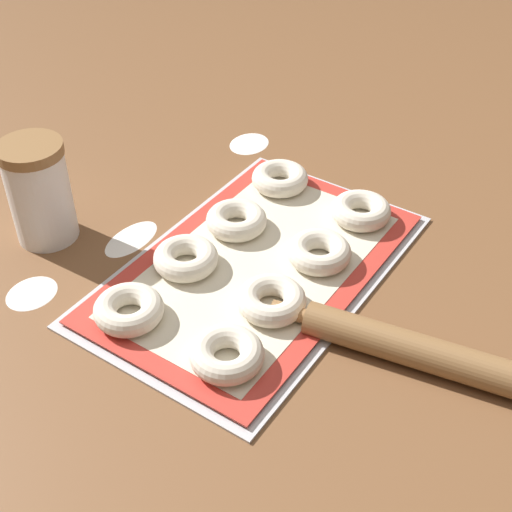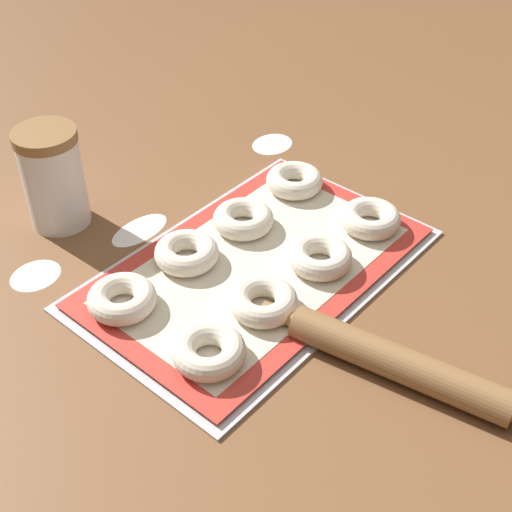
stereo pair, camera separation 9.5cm
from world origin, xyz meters
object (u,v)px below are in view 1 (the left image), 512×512
Objects in this scene: bagel_front_far_right at (361,211)px; bagel_back_mid_right at (236,220)px; bagel_front_mid_right at (319,252)px; bagel_front_far_left at (227,354)px; bagel_front_mid_left at (272,300)px; baking_tray at (256,268)px; bagel_back_far_left at (129,310)px; rolling_pin at (414,350)px; bagel_back_mid_left at (186,258)px; flour_canister at (39,192)px; bagel_back_far_right at (280,178)px.

bagel_front_far_right and bagel_back_mid_right have the same top height.
bagel_front_far_left is at bearing -178.62° from bagel_front_mid_right.
baking_tray is at bearing 46.67° from bagel_front_mid_left.
bagel_front_far_left is at bearing -179.56° from bagel_front_far_right.
bagel_front_mid_left is at bearing -50.57° from bagel_back_far_left.
bagel_back_mid_right is (0.23, 0.15, 0.00)m from bagel_front_far_left.
bagel_front_far_right is 0.29m from rolling_pin.
bagel_back_mid_left is at bearing 147.62° from bagel_front_far_right.
bagel_front_far_left and bagel_back_mid_left have the same top height.
bagel_back_far_left is at bearing -107.71° from flour_canister.
bagel_front_mid_right is at bearing 1.38° from bagel_front_far_left.
bagel_back_far_left is at bearing 113.49° from rolling_pin.
bagel_front_mid_left is at bearing 178.96° from bagel_front_far_right.
bagel_back_far_left is (-0.12, 0.15, 0.00)m from bagel_front_mid_left.
bagel_back_far_left is at bearing -178.42° from bagel_back_mid_left.
bagel_back_mid_left is at bearing 53.25° from bagel_front_far_left.
bagel_front_mid_left is 0.19m from bagel_back_far_left.
flour_canister is at bearing 142.14° from bagel_back_far_right.
bagel_front_mid_right is at bearing 63.40° from rolling_pin.
bagel_front_mid_right is 1.00× the size of bagel_back_far_right.
flour_canister is 0.42× the size of rolling_pin.
rolling_pin reaches higher than bagel_back_mid_left.
bagel_back_mid_left is (0.12, 0.16, 0.00)m from bagel_front_far_left.
bagel_front_mid_left and bagel_front_far_right have the same top height.
bagel_front_far_left is 1.00× the size of bagel_back_mid_right.
bagel_front_mid_left is 0.58× the size of flour_canister.
flour_canister is (0.08, 0.24, 0.05)m from bagel_back_far_left.
rolling_pin reaches higher than bagel_front_mid_right.
flour_canister is at bearing 127.27° from bagel_front_far_right.
bagel_back_far_right is at bearing 30.34° from bagel_front_mid_left.
bagel_front_mid_right is (0.06, -0.07, 0.02)m from baking_tray.
bagel_front_mid_left and bagel_back_mid_left have the same top height.
bagel_front_mid_left is 0.25× the size of rolling_pin.
bagel_front_far_left is 0.20m from bagel_back_mid_left.
rolling_pin is (0.03, -0.19, -0.00)m from bagel_front_mid_left.
rolling_pin is (-0.09, -0.34, -0.00)m from bagel_back_mid_right.
flour_canister reaches higher than bagel_front_far_left.
bagel_back_mid_left is (-0.24, 0.16, 0.00)m from bagel_front_far_right.
baking_tray is 5.45× the size of bagel_front_far_right.
flour_canister is (-0.17, 0.24, 0.05)m from bagel_back_mid_right.
rolling_pin reaches higher than bagel_back_far_left.
bagel_front_mid_left is 1.00× the size of bagel_back_far_right.
bagel_back_far_right is (0.25, -0.00, 0.00)m from bagel_back_mid_left.
bagel_back_mid_right is at bearing 91.57° from bagel_front_mid_right.
bagel_front_far_left reaches higher than baking_tray.
flour_canister is (-0.05, 0.23, 0.05)m from bagel_back_mid_left.
bagel_back_far_left is at bearing 129.43° from bagel_front_mid_left.
bagel_front_far_left is at bearing -126.75° from bagel_back_mid_left.
bagel_back_mid_right is (0.05, 0.07, 0.02)m from baking_tray.
bagel_front_mid_left is at bearing -83.22° from flour_canister.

